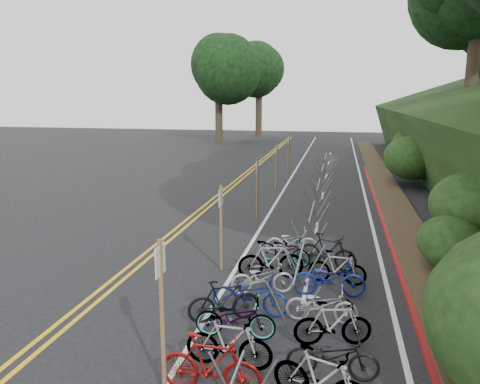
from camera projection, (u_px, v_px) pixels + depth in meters
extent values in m
plane|color=black|center=(127.00, 360.00, 8.94)|extent=(120.00, 120.00, 0.00)
cube|color=gold|center=(186.00, 220.00, 18.95)|extent=(0.12, 80.00, 0.01)
cube|color=gold|center=(193.00, 221.00, 18.89)|extent=(0.12, 80.00, 0.01)
cube|color=silver|center=(263.00, 225.00, 18.32)|extent=(0.12, 80.00, 0.01)
cube|color=silver|center=(373.00, 231.00, 17.46)|extent=(0.12, 80.00, 0.01)
cube|color=silver|center=(305.00, 290.00, 12.14)|extent=(0.10, 1.60, 0.01)
cube|color=silver|center=(317.00, 228.00, 17.89)|extent=(0.10, 1.60, 0.01)
cube|color=silver|center=(323.00, 196.00, 23.64)|extent=(0.10, 1.60, 0.01)
cube|color=silver|center=(326.00, 176.00, 29.39)|extent=(0.10, 1.60, 0.01)
cube|color=silver|center=(328.00, 163.00, 35.14)|extent=(0.10, 1.60, 0.01)
cube|color=silver|center=(330.00, 154.00, 40.89)|extent=(0.10, 1.60, 0.01)
cube|color=maroon|center=(383.00, 217.00, 19.27)|extent=(0.25, 28.00, 0.10)
cube|color=#382819|center=(381.00, 177.00, 28.70)|extent=(1.40, 44.00, 0.16)
ellipsoid|color=#284C19|center=(473.00, 207.00, 14.67)|extent=(2.60, 3.64, 2.08)
ellipsoid|color=#284C19|center=(466.00, 166.00, 20.09)|extent=(2.20, 3.08, 1.76)
ellipsoid|color=#284C19|center=(411.00, 158.00, 26.21)|extent=(3.00, 4.20, 2.40)
ellipsoid|color=#284C19|center=(409.00, 144.00, 31.78)|extent=(2.40, 3.36, 1.92)
ellipsoid|color=#284C19|center=(421.00, 130.00, 35.21)|extent=(2.80, 3.92, 2.24)
ellipsoid|color=#284C19|center=(451.00, 244.00, 13.09)|extent=(1.80, 2.52, 1.44)
ellipsoid|color=#284C19|center=(464.00, 143.00, 23.63)|extent=(3.20, 4.48, 2.56)
cylinder|color=#2D2319|center=(471.00, 81.00, 32.03)|extent=(0.84, 0.84, 6.30)
cylinder|color=#2D2319|center=(479.00, 70.00, 38.96)|extent=(0.88, 0.88, 7.20)
cylinder|color=#2D2319|center=(219.00, 115.00, 50.42)|extent=(0.81, 0.81, 5.85)
ellipsoid|color=black|center=(218.00, 64.00, 49.34)|extent=(8.00, 8.00, 7.60)
cylinder|color=#2D2319|center=(259.00, 115.00, 57.52)|extent=(0.79, 0.79, 5.40)
ellipsoid|color=black|center=(259.00, 74.00, 56.55)|extent=(7.00, 7.00, 6.65)
cylinder|color=slate|center=(225.00, 384.00, 7.32)|extent=(0.54, 0.04, 1.05)
cylinder|color=slate|center=(299.00, 261.00, 10.97)|extent=(0.05, 3.00, 0.05)
cylinder|color=slate|center=(279.00, 309.00, 9.80)|extent=(0.58, 0.04, 1.13)
cylinder|color=slate|center=(306.00, 311.00, 9.69)|extent=(0.58, 0.04, 1.13)
cylinder|color=slate|center=(293.00, 263.00, 12.49)|extent=(0.58, 0.04, 1.13)
cylinder|color=slate|center=(314.00, 265.00, 12.37)|extent=(0.58, 0.04, 1.13)
cylinder|color=slate|center=(312.00, 211.00, 15.76)|extent=(0.05, 3.00, 0.05)
cylinder|color=slate|center=(300.00, 239.00, 14.59)|extent=(0.58, 0.04, 1.13)
cylinder|color=slate|center=(318.00, 240.00, 14.48)|extent=(0.58, 0.04, 1.13)
cylinder|color=slate|center=(306.00, 217.00, 17.28)|extent=(0.58, 0.04, 1.13)
cylinder|color=slate|center=(321.00, 218.00, 17.16)|extent=(0.58, 0.04, 1.13)
cylinder|color=slate|center=(319.00, 184.00, 20.55)|extent=(0.05, 3.00, 0.05)
cylinder|color=slate|center=(310.00, 204.00, 19.39)|extent=(0.58, 0.04, 1.13)
cylinder|color=slate|center=(323.00, 204.00, 19.27)|extent=(0.58, 0.04, 1.13)
cylinder|color=slate|center=(314.00, 190.00, 22.07)|extent=(0.58, 0.04, 1.13)
cylinder|color=slate|center=(326.00, 191.00, 21.95)|extent=(0.58, 0.04, 1.13)
cylinder|color=slate|center=(323.00, 167.00, 25.34)|extent=(0.05, 3.00, 0.05)
cylinder|color=slate|center=(316.00, 182.00, 24.18)|extent=(0.58, 0.04, 1.13)
cylinder|color=slate|center=(327.00, 183.00, 24.06)|extent=(0.58, 0.04, 1.13)
cylinder|color=slate|center=(318.00, 174.00, 26.86)|extent=(0.58, 0.04, 1.13)
cylinder|color=slate|center=(328.00, 174.00, 26.75)|extent=(0.58, 0.04, 1.13)
cylinder|color=slate|center=(326.00, 156.00, 30.14)|extent=(0.05, 3.00, 0.05)
cylinder|color=slate|center=(320.00, 168.00, 28.97)|extent=(0.58, 0.04, 1.13)
cylinder|color=slate|center=(329.00, 168.00, 28.85)|extent=(0.58, 0.04, 1.13)
cylinder|color=slate|center=(322.00, 162.00, 31.65)|extent=(0.58, 0.04, 1.13)
cylinder|color=slate|center=(330.00, 162.00, 31.54)|extent=(0.58, 0.04, 1.13)
cylinder|color=brown|center=(162.00, 319.00, 7.68)|extent=(0.08, 0.08, 2.73)
cube|color=silver|center=(160.00, 260.00, 7.48)|extent=(0.02, 0.40, 0.50)
cylinder|color=brown|center=(221.00, 228.00, 13.35)|extent=(0.08, 0.08, 2.50)
cube|color=silver|center=(221.00, 197.00, 13.17)|extent=(0.02, 0.40, 0.50)
cylinder|color=brown|center=(257.00, 188.00, 19.10)|extent=(0.08, 0.08, 2.50)
cube|color=silver|center=(257.00, 167.00, 18.92)|extent=(0.02, 0.40, 0.50)
cylinder|color=brown|center=(276.00, 167.00, 24.85)|extent=(0.08, 0.08, 2.50)
cube|color=silver|center=(277.00, 150.00, 24.67)|extent=(0.02, 0.40, 0.50)
cylinder|color=brown|center=(289.00, 154.00, 30.60)|extent=(0.08, 0.08, 2.50)
cube|color=silver|center=(289.00, 140.00, 30.42)|extent=(0.02, 0.40, 0.50)
imported|color=black|center=(224.00, 300.00, 10.40)|extent=(1.10, 1.68, 0.99)
imported|color=maroon|center=(211.00, 365.00, 7.82)|extent=(0.58, 1.83, 1.09)
imported|color=slate|center=(321.00, 378.00, 7.50)|extent=(1.03, 1.76, 1.02)
imported|color=slate|center=(229.00, 342.00, 8.62)|extent=(0.53, 1.68, 1.00)
imported|color=black|center=(333.00, 356.00, 8.30)|extent=(0.59, 1.65, 0.86)
imported|color=slate|center=(235.00, 318.00, 9.69)|extent=(0.68, 1.72, 0.89)
imported|color=slate|center=(333.00, 323.00, 9.39)|extent=(0.81, 1.65, 0.96)
imported|color=navy|center=(250.00, 294.00, 10.76)|extent=(0.76, 1.86, 0.96)
imported|color=#9E9EA3|center=(322.00, 305.00, 10.36)|extent=(0.58, 1.61, 0.84)
imported|color=#9E9EA3|center=(263.00, 278.00, 11.89)|extent=(1.04, 1.72, 0.85)
imported|color=navy|center=(329.00, 278.00, 11.73)|extent=(0.80, 1.86, 0.95)
imported|color=slate|center=(271.00, 260.00, 12.83)|extent=(0.97, 1.89, 1.10)
imported|color=slate|center=(337.00, 267.00, 12.47)|extent=(0.58, 1.58, 0.93)
imported|color=slate|center=(285.00, 250.00, 13.98)|extent=(1.12, 1.77, 0.88)
imported|color=black|center=(328.00, 251.00, 13.58)|extent=(1.06, 1.82, 1.05)
imported|color=#9E9EA3|center=(291.00, 241.00, 14.87)|extent=(0.86, 1.69, 0.85)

